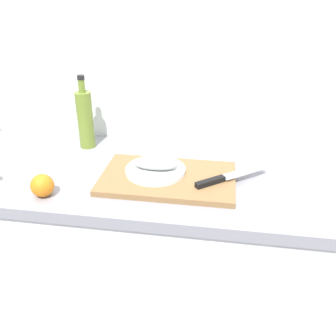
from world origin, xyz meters
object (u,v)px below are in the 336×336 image
chef_knife (223,178)px  olive_oil_bottle (85,119)px  cutting_board (168,178)px  fish_fillet (155,164)px  white_plate (155,170)px

chef_knife → olive_oil_bottle: 0.62m
cutting_board → fish_fillet: bearing=158.4°
olive_oil_bottle → cutting_board: bearing=-32.3°
chef_knife → fish_fillet: bearing=136.3°
fish_fillet → cutting_board: bearing=-21.6°
white_plate → fish_fillet: 0.03m
chef_knife → olive_oil_bottle: olive_oil_bottle is taller
cutting_board → chef_knife: bearing=-0.9°
fish_fillet → olive_oil_bottle: (-0.33, 0.22, 0.07)m
cutting_board → fish_fillet: size_ratio=2.92×
cutting_board → chef_knife: chef_knife is taller
white_plate → olive_oil_bottle: olive_oil_bottle is taller
cutting_board → chef_knife: (0.19, -0.00, 0.02)m
fish_fillet → olive_oil_bottle: 0.40m
olive_oil_bottle → chef_knife: bearing=-23.1°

